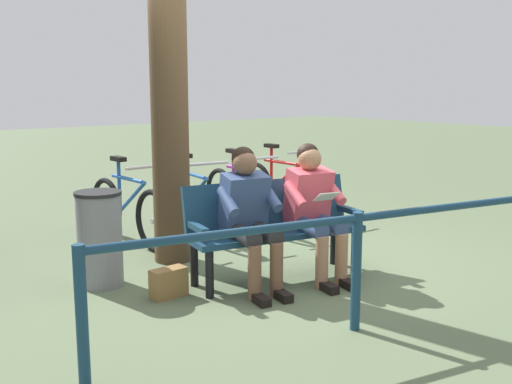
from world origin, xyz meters
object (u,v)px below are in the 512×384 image
object	(u,v)px
bicycle_blue	(241,197)
bicycle_silver	(193,205)
handbag	(169,283)
bicycle_black	(128,210)
bench	(273,222)
tree_trunk	(168,54)
litter_bin	(100,239)
person_reading	(314,205)
person_companion	(249,211)
bicycle_purple	(280,188)

from	to	relation	value
bicycle_blue	bicycle_silver	xyz separation A→B (m)	(0.71, 0.02, 0.00)
handbag	bicycle_silver	bearing A→B (deg)	-128.38
bicycle_black	bench	bearing A→B (deg)	11.06
handbag	bicycle_black	world-z (taller)	bicycle_black
tree_trunk	bicycle_black	size ratio (longest dim) A/B	2.37
bench	litter_bin	world-z (taller)	bench
person_reading	bicycle_black	distance (m)	2.28
person_companion	handbag	world-z (taller)	person_companion
bench	handbag	xyz separation A→B (m)	(1.01, -0.12, -0.39)
bicycle_silver	handbag	bearing A→B (deg)	-30.85
person_companion	tree_trunk	bearing A→B (deg)	-74.09
person_companion	handbag	bearing A→B (deg)	-6.80
bicycle_silver	litter_bin	bearing A→B (deg)	-50.46
person_reading	litter_bin	xyz separation A→B (m)	(1.59, -0.98, -0.25)
bicycle_silver	tree_trunk	bearing A→B (deg)	-36.81
tree_trunk	litter_bin	size ratio (longest dim) A/B	4.84
person_reading	bicycle_silver	bearing A→B (deg)	-77.98
bicycle_black	litter_bin	bearing A→B (deg)	-38.68
tree_trunk	bicycle_silver	distance (m)	1.92
litter_bin	bicycle_blue	bearing A→B (deg)	-156.33
person_reading	person_companion	bearing A→B (deg)	-0.05
bench	person_reading	world-z (taller)	person_reading
tree_trunk	bicycle_blue	size ratio (longest dim) A/B	2.38
handbag	litter_bin	size ratio (longest dim) A/B	0.36
bicycle_blue	bicycle_black	size ratio (longest dim) A/B	1.00
tree_trunk	bicycle_blue	world-z (taller)	tree_trunk
person_companion	bicycle_blue	size ratio (longest dim) A/B	0.72
litter_bin	person_reading	bearing A→B (deg)	148.43
bicycle_purple	tree_trunk	bearing A→B (deg)	-67.81
person_reading	bicycle_silver	xyz separation A→B (m)	(0.01, -1.96, -0.31)
person_companion	bicycle_silver	bearing A→B (deg)	-96.86
tree_trunk	litter_bin	xyz separation A→B (m)	(0.88, 0.27, -1.58)
bench	person_reading	xyz separation A→B (m)	(-0.28, 0.23, 0.16)
bicycle_purple	bicycle_silver	bearing A→B (deg)	-82.55
tree_trunk	litter_bin	world-z (taller)	tree_trunk
bicycle_blue	person_reading	bearing A→B (deg)	-14.92
person_reading	bicycle_purple	distance (m)	2.66
handbag	tree_trunk	size ratio (longest dim) A/B	0.08
person_reading	tree_trunk	bearing A→B (deg)	-48.75
bicycle_black	handbag	bearing A→B (deg)	-19.50
person_reading	bicycle_black	world-z (taller)	person_reading
person_companion	bicycle_blue	xyz separation A→B (m)	(-1.33, -1.85, -0.30)
person_reading	person_companion	xyz separation A→B (m)	(0.63, -0.13, -0.00)
handbag	bicycle_purple	distance (m)	3.34
bicycle_purple	bicycle_silver	distance (m)	1.52
person_companion	handbag	distance (m)	0.89
person_companion	litter_bin	world-z (taller)	person_companion
bicycle_purple	bench	bearing A→B (deg)	-42.98
tree_trunk	bicycle_silver	xyz separation A→B (m)	(-0.70, -0.71, -1.64)
person_reading	handbag	size ratio (longest dim) A/B	4.00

